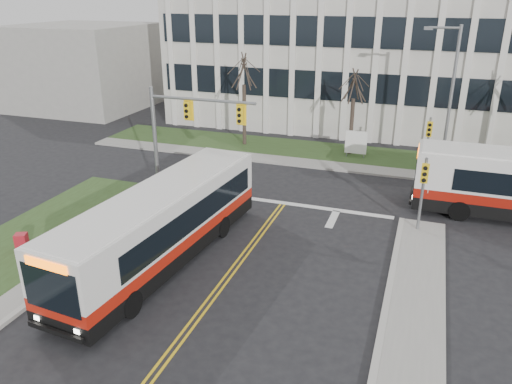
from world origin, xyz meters
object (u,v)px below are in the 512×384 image
object	(u,v)px
newspaper_box_blue	(81,239)
newspaper_box_red	(22,243)
directory_sign	(356,143)
streetlight	(449,93)
bus_main	(162,227)

from	to	relation	value
newspaper_box_blue	newspaper_box_red	size ratio (longest dim) A/B	1.00
newspaper_box_red	directory_sign	bearing A→B (deg)	32.88
streetlight	bus_main	distance (m)	19.71
newspaper_box_blue	newspaper_box_red	distance (m)	2.56
newspaper_box_blue	newspaper_box_red	bearing A→B (deg)	-169.23
directory_sign	newspaper_box_red	distance (m)	22.20
newspaper_box_blue	newspaper_box_red	world-z (taller)	same
streetlight	newspaper_box_red	bearing A→B (deg)	-135.27
directory_sign	bus_main	size ratio (longest dim) A/B	0.16
newspaper_box_red	bus_main	bearing A→B (deg)	-10.98
newspaper_box_red	newspaper_box_blue	bearing A→B (deg)	4.16
bus_main	newspaper_box_blue	distance (m)	4.29
directory_sign	newspaper_box_blue	xyz separation A→B (m)	(-9.75, -17.44, -0.70)
directory_sign	newspaper_box_blue	size ratio (longest dim) A/B	2.11
streetlight	directory_sign	world-z (taller)	streetlight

